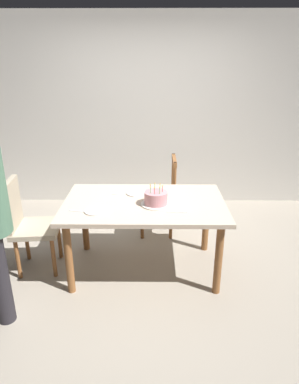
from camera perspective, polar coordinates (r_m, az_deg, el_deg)
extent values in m
plane|color=#9E9384|center=(3.59, -0.82, -12.62)|extent=(6.40, 6.40, 0.00)
cube|color=beige|center=(4.87, -0.40, 13.09)|extent=(6.40, 0.10, 2.60)
cube|color=beige|center=(3.24, -0.88, -1.97)|extent=(1.54, 0.96, 0.04)
cylinder|color=brown|center=(3.17, -13.40, -10.81)|extent=(0.07, 0.07, 0.70)
cylinder|color=brown|center=(3.14, 11.51, -11.01)|extent=(0.07, 0.07, 0.70)
cylinder|color=brown|center=(3.81, -10.84, -4.75)|extent=(0.07, 0.07, 0.70)
cylinder|color=brown|center=(3.79, 9.48, -4.85)|extent=(0.07, 0.07, 0.70)
cylinder|color=silver|center=(3.17, 1.07, -2.05)|extent=(0.28, 0.28, 0.01)
cylinder|color=#D18C93|center=(3.14, 1.08, -0.97)|extent=(0.22, 0.22, 0.12)
cylinder|color=#E54C4C|center=(3.11, 2.18, 0.49)|extent=(0.01, 0.01, 0.05)
sphere|color=#FFC64C|center=(3.10, 2.19, 1.07)|extent=(0.01, 0.01, 0.01)
cylinder|color=#66CC72|center=(3.15, 1.78, 0.79)|extent=(0.01, 0.01, 0.05)
sphere|color=#FFC64C|center=(3.14, 1.79, 1.37)|extent=(0.01, 0.01, 0.01)
cylinder|color=#66CC72|center=(3.16, 0.90, 0.88)|extent=(0.01, 0.01, 0.05)
sphere|color=#FFC64C|center=(3.15, 0.90, 1.45)|extent=(0.01, 0.01, 0.01)
cylinder|color=#E54C4C|center=(3.13, 0.13, 0.69)|extent=(0.01, 0.01, 0.05)
sphere|color=#FFC64C|center=(3.12, 0.13, 1.26)|extent=(0.01, 0.01, 0.01)
cylinder|color=#66CC72|center=(3.08, 0.15, 0.30)|extent=(0.01, 0.01, 0.05)
sphere|color=#FFC64C|center=(3.07, 0.15, 0.88)|extent=(0.01, 0.01, 0.01)
cylinder|color=#E54C4C|center=(3.05, 0.84, 0.11)|extent=(0.01, 0.01, 0.05)
sphere|color=#FFC64C|center=(3.04, 0.84, 0.70)|extent=(0.01, 0.01, 0.01)
cylinder|color=#66CC72|center=(3.06, 1.73, 0.17)|extent=(0.01, 0.01, 0.05)
sphere|color=#FFC64C|center=(3.05, 1.74, 0.76)|extent=(0.01, 0.01, 0.01)
cylinder|color=white|center=(3.07, -8.89, -3.08)|extent=(0.22, 0.22, 0.01)
cylinder|color=white|center=(3.43, -2.08, -0.13)|extent=(0.22, 0.22, 0.01)
cube|color=silver|center=(3.09, -11.85, -3.18)|extent=(0.18, 0.05, 0.01)
cube|color=silver|center=(3.43, -4.77, -0.28)|extent=(0.18, 0.04, 0.01)
cube|color=silver|center=(3.02, 4.73, -3.36)|extent=(0.18, 0.02, 0.01)
cube|color=beige|center=(4.08, 1.20, -1.03)|extent=(0.44, 0.44, 0.05)
cylinder|color=brown|center=(4.34, -1.08, -3.05)|extent=(0.04, 0.04, 0.42)
cylinder|color=brown|center=(4.03, -1.25, -5.06)|extent=(0.04, 0.04, 0.42)
cylinder|color=brown|center=(4.34, 3.42, -3.07)|extent=(0.04, 0.04, 0.42)
cylinder|color=brown|center=(4.03, 3.61, -5.09)|extent=(0.04, 0.04, 0.42)
cylinder|color=brown|center=(4.17, 3.97, 3.08)|extent=(0.04, 0.04, 0.50)
cylinder|color=brown|center=(3.83, 4.23, 1.38)|extent=(0.04, 0.04, 0.50)
cube|color=brown|center=(3.93, 4.18, 5.29)|extent=(0.04, 0.40, 0.06)
cube|color=tan|center=(3.56, -18.41, -5.79)|extent=(0.48, 0.48, 0.05)
cylinder|color=brown|center=(3.49, -15.81, -10.52)|extent=(0.04, 0.04, 0.42)
cylinder|color=brown|center=(3.78, -14.90, -7.80)|extent=(0.04, 0.04, 0.42)
cylinder|color=brown|center=(3.57, -21.25, -10.44)|extent=(0.04, 0.04, 0.42)
cylinder|color=brown|center=(3.85, -19.92, -7.80)|extent=(0.04, 0.04, 0.42)
cube|color=tan|center=(3.51, -22.06, -2.16)|extent=(0.09, 0.40, 0.50)
cylinder|color=#262328|center=(3.00, -23.77, -13.36)|extent=(0.14, 0.14, 0.78)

